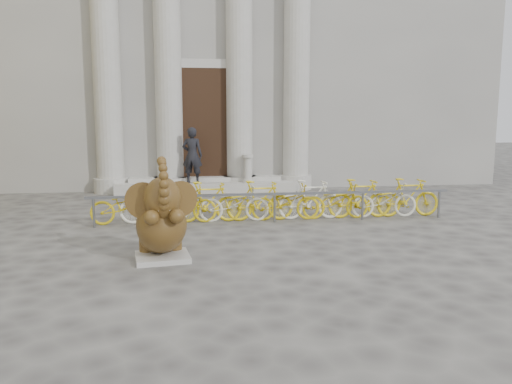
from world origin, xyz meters
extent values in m
plane|color=#474442|center=(0.00, 0.00, 0.00)|extent=(80.00, 80.00, 0.00)
cube|color=gray|center=(0.00, 15.00, 6.00)|extent=(22.00, 10.00, 12.00)
cube|color=black|center=(0.00, 9.92, 2.30)|extent=(2.40, 0.16, 4.00)
cylinder|color=#A8A59E|center=(-3.20, 9.80, 4.00)|extent=(0.90, 0.90, 8.00)
cylinder|color=#A8A59E|center=(-1.20, 9.80, 4.00)|extent=(0.90, 0.90, 8.00)
cylinder|color=#A8A59E|center=(1.20, 9.80, 4.00)|extent=(0.90, 0.90, 8.00)
cylinder|color=#A8A59E|center=(3.20, 9.80, 4.00)|extent=(0.90, 0.90, 8.00)
cube|color=#A8A59E|center=(0.00, 9.40, 0.18)|extent=(6.00, 1.20, 0.36)
cube|color=#A8A59E|center=(-1.10, 1.27, 0.05)|extent=(1.04, 0.96, 0.09)
ellipsoid|color=black|center=(-1.13, 1.48, 0.37)|extent=(0.88, 0.85, 0.60)
ellipsoid|color=black|center=(-1.10, 1.29, 0.64)|extent=(1.04, 1.23, 0.97)
cylinder|color=black|center=(-1.39, 1.56, 0.22)|extent=(0.32, 0.32, 0.24)
cylinder|color=black|center=(-0.89, 1.63, 0.22)|extent=(0.32, 0.32, 0.24)
cylinder|color=black|center=(-1.25, 0.89, 0.82)|extent=(0.30, 0.58, 0.37)
cylinder|color=black|center=(-0.85, 0.95, 0.82)|extent=(0.30, 0.58, 0.37)
ellipsoid|color=black|center=(-1.05, 0.96, 1.16)|extent=(0.71, 0.68, 0.75)
cylinder|color=black|center=(-1.39, 1.02, 1.12)|extent=(0.64, 0.16, 0.64)
cylinder|color=black|center=(-0.75, 1.11, 1.12)|extent=(0.59, 0.32, 0.64)
cone|color=beige|center=(-1.14, 0.76, 1.01)|extent=(0.14, 0.22, 0.10)
cone|color=beige|center=(-0.92, 0.79, 1.01)|extent=(0.09, 0.22, 0.10)
cube|color=slate|center=(1.46, 4.19, 0.70)|extent=(8.90, 0.06, 0.06)
cylinder|color=slate|center=(-2.79, 4.19, 0.35)|extent=(0.06, 0.06, 0.70)
cylinder|color=slate|center=(-0.77, 4.19, 0.35)|extent=(0.06, 0.06, 0.70)
cylinder|color=slate|center=(1.46, 4.19, 0.35)|extent=(0.06, 0.06, 0.70)
cylinder|color=slate|center=(3.68, 4.19, 0.35)|extent=(0.06, 0.06, 0.70)
cylinder|color=slate|center=(5.71, 4.19, 0.35)|extent=(0.06, 0.06, 0.70)
imported|color=yellow|center=(-2.07, 4.44, 0.50)|extent=(1.70, 0.50, 1.00)
imported|color=white|center=(-1.43, 4.44, 0.50)|extent=(1.66, 0.47, 1.00)
imported|color=yellow|center=(-0.79, 4.44, 0.50)|extent=(1.70, 0.50, 1.00)
imported|color=yellow|center=(-0.15, 4.44, 0.50)|extent=(1.66, 0.47, 1.00)
imported|color=white|center=(0.49, 4.44, 0.50)|extent=(1.70, 0.50, 1.00)
imported|color=yellow|center=(1.14, 4.44, 0.50)|extent=(1.66, 0.47, 1.00)
imported|color=yellow|center=(1.78, 4.44, 0.50)|extent=(1.70, 0.50, 1.00)
imported|color=white|center=(2.42, 4.44, 0.50)|extent=(1.66, 0.47, 1.00)
imported|color=yellow|center=(3.06, 4.44, 0.50)|extent=(1.70, 0.50, 1.00)
imported|color=yellow|center=(3.70, 4.44, 0.50)|extent=(1.66, 0.47, 1.00)
imported|color=white|center=(4.35, 4.44, 0.50)|extent=(1.70, 0.50, 1.00)
imported|color=yellow|center=(4.99, 4.44, 0.50)|extent=(1.66, 0.47, 1.00)
imported|color=black|center=(-0.45, 9.13, 1.29)|extent=(0.77, 0.60, 1.86)
cylinder|color=#A8A59E|center=(1.39, 9.10, 0.42)|extent=(0.38, 0.38, 0.11)
cylinder|color=#A8A59E|center=(1.39, 9.10, 0.79)|extent=(0.27, 0.27, 0.86)
cylinder|color=#A8A59E|center=(1.39, 9.10, 1.25)|extent=(0.38, 0.38, 0.10)
camera|label=1|loc=(-0.62, -7.56, 2.53)|focal=35.00mm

